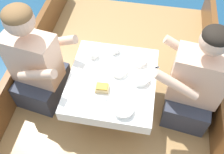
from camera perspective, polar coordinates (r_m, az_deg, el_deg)
name	(u,v)px	position (r m, az deg, el deg)	size (l,w,h in m)	color
ground_plane	(112,120)	(2.58, 0.09, -9.75)	(60.00, 60.00, 0.00)	navy
boat_deck	(112,112)	(2.44, 0.10, -8.11)	(1.84, 3.13, 0.30)	#A87F4C
gunwale_port	(16,80)	(2.43, -21.02, -0.73)	(0.06, 3.13, 0.32)	brown
gunwale_starboard	(217,110)	(2.27, 22.96, -7.05)	(0.06, 3.13, 0.32)	brown
cockpit_table	(112,82)	(1.99, 0.00, -1.14)	(0.68, 0.75, 0.43)	#B2B2B7
person_port	(36,66)	(2.15, -16.93, 2.52)	(0.57, 0.51, 0.99)	#333847
person_starboard	(194,85)	(2.06, 18.21, -1.85)	(0.56, 0.50, 0.97)	#333847
plate_sandwich	(102,90)	(1.88, -2.25, -2.97)	(0.19, 0.19, 0.01)	white
plate_bread	(88,72)	(2.00, -5.40, 1.21)	(0.18, 0.18, 0.01)	white
sandwich	(102,88)	(1.86, -2.28, -2.49)	(0.10, 0.08, 0.05)	tan
bowl_port_near	(119,71)	(1.97, 1.61, 1.48)	(0.13, 0.13, 0.04)	white
bowl_starboard_near	(140,61)	(2.05, 6.34, 3.67)	(0.12, 0.12, 0.04)	white
bowl_center_far	(140,79)	(1.93, 6.53, -0.43)	(0.14, 0.14, 0.04)	white
bowl_port_far	(123,109)	(1.77, 2.59, -7.39)	(0.15, 0.15, 0.04)	white
coffee_cup_port	(94,54)	(2.08, -4.24, 5.16)	(0.10, 0.07, 0.05)	white
coffee_cup_starboard	(115,50)	(2.12, 0.65, 6.21)	(0.10, 0.08, 0.05)	white
utensil_fork_port	(152,70)	(2.03, 9.03, 1.69)	(0.15, 0.11, 0.00)	silver
utensil_knife_starboard	(130,66)	(2.04, 4.18, 2.58)	(0.12, 0.13, 0.00)	silver
utensil_knife_port	(126,56)	(2.10, 3.21, 4.84)	(0.16, 0.08, 0.00)	silver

